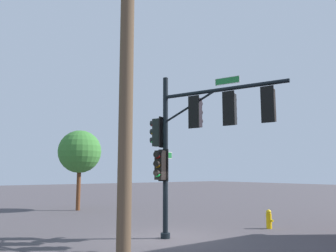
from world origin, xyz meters
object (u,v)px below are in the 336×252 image
utility_pole (127,49)px  tree_near (80,152)px  fire_hydrant (269,219)px  signal_pole_assembly (194,131)px

utility_pole → tree_near: bearing=160.9°
utility_pole → fire_hydrant: utility_pole is taller
fire_hydrant → signal_pole_assembly: bearing=-85.9°
signal_pole_assembly → utility_pole: utility_pole is taller
signal_pole_assembly → fire_hydrant: size_ratio=7.52×
tree_near → fire_hydrant: bearing=18.8°
tree_near → signal_pole_assembly: bearing=-2.2°
signal_pole_assembly → fire_hydrant: 5.84m
fire_hydrant → tree_near: bearing=-161.2°
utility_pole → fire_hydrant: size_ratio=10.82×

